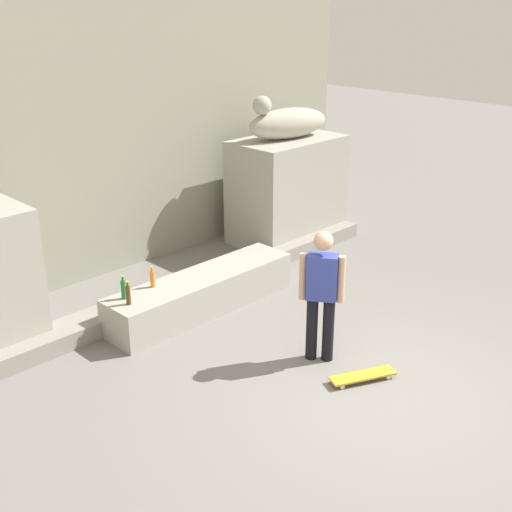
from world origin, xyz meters
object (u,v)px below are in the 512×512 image
(skater, at_px, (322,291))
(skateboard, at_px, (363,376))
(bottle_orange, at_px, (152,279))
(bottle_brown, at_px, (128,295))
(statue_reclining_right, at_px, (286,122))
(bottle_green, at_px, (124,289))

(skater, xyz_separation_m, skateboard, (-0.03, -0.69, -0.86))
(skater, xyz_separation_m, bottle_orange, (-0.84, 2.21, -0.27))
(bottle_orange, bearing_deg, bottle_brown, -158.74)
(statue_reclining_right, height_order, skateboard, statue_reclining_right)
(skater, relative_size, bottle_orange, 5.62)
(skateboard, xyz_separation_m, bottle_green, (-1.30, 2.87, 0.60))
(statue_reclining_right, height_order, bottle_orange, statue_reclining_right)
(statue_reclining_right, distance_m, bottle_brown, 4.63)
(statue_reclining_right, bearing_deg, bottle_brown, 26.12)
(bottle_orange, xyz_separation_m, bottle_brown, (-0.53, -0.21, 0.01))
(skateboard, height_order, bottle_brown, bottle_brown)
(statue_reclining_right, xyz_separation_m, bottle_brown, (-4.23, -1.19, -1.46))
(skateboard, xyz_separation_m, bottle_orange, (-0.81, 2.90, 0.59))
(skateboard, relative_size, bottle_brown, 2.52)
(bottle_orange, relative_size, bottle_brown, 0.93)
(statue_reclining_right, relative_size, skateboard, 2.07)
(skater, height_order, skateboard, skater)
(statue_reclining_right, xyz_separation_m, skater, (-2.85, -3.19, -1.20))
(skater, bearing_deg, bottle_green, -2.80)
(skateboard, bearing_deg, skater, -66.92)
(bottle_green, bearing_deg, bottle_orange, 3.49)
(skater, distance_m, bottle_brown, 2.45)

